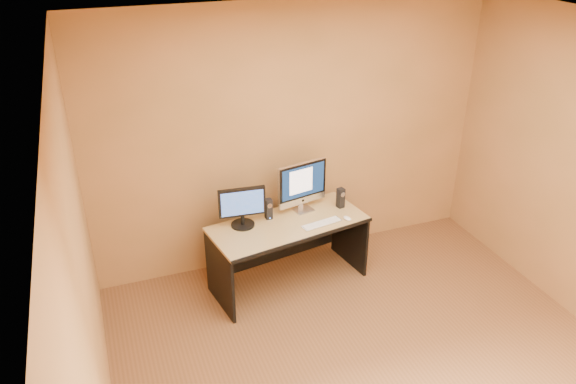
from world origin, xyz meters
name	(u,v)px	position (x,y,z in m)	size (l,w,h in m)	color
floor	(384,381)	(0.00, 0.00, 0.00)	(4.00, 4.00, 0.00)	brown
walls	(399,240)	(0.00, 0.00, 1.30)	(4.00, 4.00, 2.60)	#AA7344
ceiling	(420,46)	(0.00, 0.00, 2.60)	(4.00, 4.00, 0.00)	white
desk	(288,253)	(-0.25, 1.47, 0.34)	(1.46, 0.64, 0.67)	tan
imac	(304,187)	(-0.03, 1.65, 0.93)	(0.52, 0.19, 0.50)	silver
second_monitor	(242,207)	(-0.66, 1.58, 0.87)	(0.44, 0.22, 0.38)	black
speaker_left	(269,209)	(-0.39, 1.62, 0.77)	(0.06, 0.07, 0.20)	black
speaker_right	(341,198)	(0.34, 1.59, 0.77)	(0.06, 0.07, 0.20)	black
keyboard	(322,223)	(0.03, 1.34, 0.68)	(0.39, 0.11, 0.02)	silver
mouse	(347,218)	(0.29, 1.34, 0.69)	(0.05, 0.09, 0.03)	white
cable_a	(304,205)	(0.02, 1.74, 0.68)	(0.01, 0.01, 0.20)	black
cable_b	(304,205)	(0.02, 1.75, 0.68)	(0.01, 0.01, 0.16)	black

